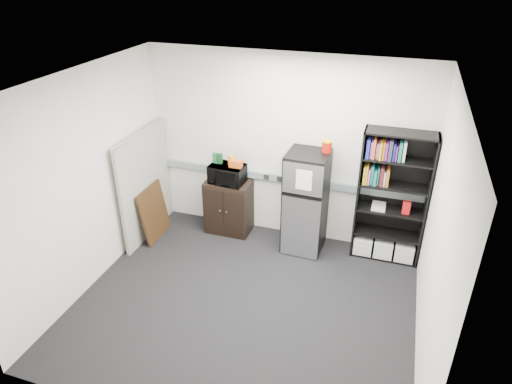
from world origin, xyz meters
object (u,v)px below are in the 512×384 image
at_px(microwave, 227,174).
at_px(bookshelf, 392,199).
at_px(cubicle_partition, 146,185).
at_px(cabinet, 229,207).
at_px(refrigerator, 305,202).

bearing_deg(microwave, bookshelf, 5.57).
bearing_deg(cubicle_partition, cabinet, 20.58).
height_order(cubicle_partition, refrigerator, cubicle_partition).
xyz_separation_m(microwave, refrigerator, (1.18, -0.06, -0.23)).
bearing_deg(bookshelf, microwave, -178.01).
distance_m(cubicle_partition, cabinet, 1.26).
height_order(cabinet, refrigerator, refrigerator).
distance_m(bookshelf, cubicle_partition, 3.46).
height_order(bookshelf, cabinet, bookshelf).
relative_size(bookshelf, cabinet, 2.23).
bearing_deg(bookshelf, cubicle_partition, -171.94).
distance_m(cabinet, microwave, 0.55).
xyz_separation_m(cubicle_partition, microwave, (1.12, 0.40, 0.16)).
height_order(bookshelf, refrigerator, bookshelf).
xyz_separation_m(bookshelf, cabinet, (-2.31, -0.06, -0.50)).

